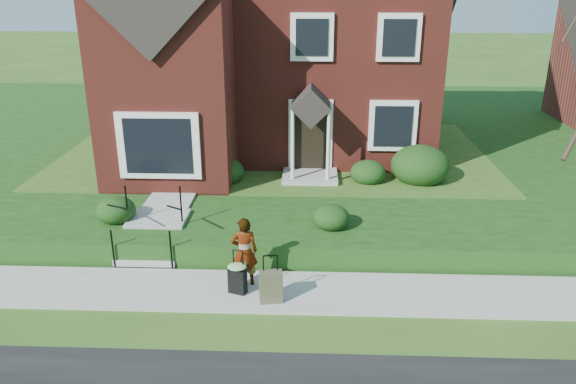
{
  "coord_description": "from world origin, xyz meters",
  "views": [
    {
      "loc": [
        1.18,
        -10.14,
        6.14
      ],
      "look_at": [
        0.69,
        2.0,
        1.5
      ],
      "focal_mm": 35.0,
      "sensor_mm": 36.0,
      "label": 1
    }
  ],
  "objects_px": {
    "woman": "(244,252)",
    "suitcase_olive": "(271,286)",
    "front_steps": "(154,232)",
    "suitcase_black": "(237,277)"
  },
  "relations": [
    {
      "from": "front_steps",
      "to": "suitcase_black",
      "type": "xyz_separation_m",
      "value": [
        2.24,
        -1.98,
        -0.03
      ]
    },
    {
      "from": "front_steps",
      "to": "suitcase_olive",
      "type": "bearing_deg",
      "value": -37.67
    },
    {
      "from": "front_steps",
      "to": "suitcase_olive",
      "type": "xyz_separation_m",
      "value": [
        2.95,
        -2.28,
        -0.06
      ]
    },
    {
      "from": "front_steps",
      "to": "woman",
      "type": "height_order",
      "value": "woman"
    },
    {
      "from": "front_steps",
      "to": "suitcase_olive",
      "type": "height_order",
      "value": "front_steps"
    },
    {
      "from": "woman",
      "to": "front_steps",
      "type": "bearing_deg",
      "value": -41.23
    },
    {
      "from": "front_steps",
      "to": "woman",
      "type": "bearing_deg",
      "value": -34.43
    },
    {
      "from": "woman",
      "to": "suitcase_olive",
      "type": "height_order",
      "value": "woman"
    },
    {
      "from": "suitcase_olive",
      "to": "woman",
      "type": "bearing_deg",
      "value": 123.02
    },
    {
      "from": "front_steps",
      "to": "suitcase_black",
      "type": "bearing_deg",
      "value": -41.36
    }
  ]
}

